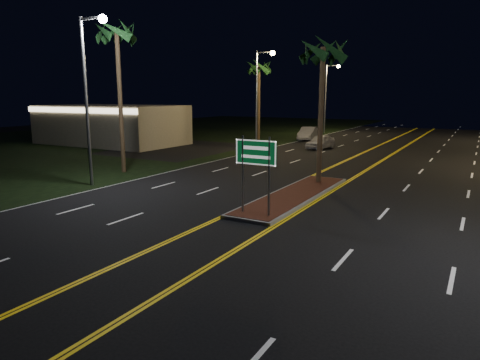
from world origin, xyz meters
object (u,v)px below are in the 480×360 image
Objects in this scene: commercial_building at (111,125)px; palm_left_far at (259,68)px; palm_left_near at (117,34)px; highway_sign at (256,160)px; streetlight_left_mid at (260,88)px; streetlight_left_near at (90,82)px; car_far at (308,132)px; streetlight_left_far at (328,91)px; median_island at (295,195)px; palm_median at (323,51)px; car_near at (320,140)px.

commercial_building is 16.47m from palm_left_far.
palm_left_far is (-0.30, 20.00, -0.93)m from palm_left_near.
highway_sign is at bearing -33.48° from commercial_building.
palm_left_near reaches higher than streetlight_left_mid.
car_far is at bearing 87.87° from streetlight_left_near.
streetlight_left_mid reaches higher than car_far.
median_island is at bearing -74.00° from streetlight_left_far.
streetlight_left_far reaches higher than highway_sign.
palm_left_near is (-1.89, -36.00, 3.02)m from streetlight_left_far.
palm_left_near reaches higher than streetlight_left_far.
car_far reaches higher than median_island.
palm_left_near is (-1.89, -16.00, 3.02)m from streetlight_left_mid.
palm_median is 21.69m from palm_left_far.
streetlight_left_far is (-10.61, 41.20, 3.25)m from highway_sign.
palm_left_near reaches higher than streetlight_left_near.
median_island is 1.16× the size of palm_left_far.
palm_left_near reaches higher than highway_sign.
streetlight_left_far is at bearing 90.00° from streetlight_left_mid.
streetlight_left_near is 30.33m from car_far.
highway_sign is 0.36× the size of streetlight_left_far.
palm_left_near is 27.24m from car_far.
palm_left_near is (13.50, -11.99, 6.68)m from commercial_building.
streetlight_left_near is 1.02× the size of palm_left_far.
streetlight_left_mid is 20.00m from streetlight_left_far.
median_island is 1.14× the size of streetlight_left_near.
streetlight_left_near is at bearing -90.00° from streetlight_left_far.
streetlight_left_far is (0.00, 40.00, 0.00)m from streetlight_left_near.
palm_left_near is 1.11× the size of palm_left_far.
streetlight_left_far is at bearing 90.00° from streetlight_left_near.
palm_left_far is (13.20, 8.01, 5.74)m from commercial_building.
streetlight_left_near is (-10.61, -3.00, 5.57)m from median_island.
palm_left_near reaches higher than commercial_building.
commercial_building is at bearing -148.75° from palm_left_far.
streetlight_left_far reaches higher than palm_left_far.
commercial_building is 19.25m from palm_left_near.
car_near is at bearing 77.32° from streetlight_left_near.
streetlight_left_near is at bearing -100.45° from car_far.
streetlight_left_near is (-10.61, 1.20, 3.25)m from highway_sign.
streetlight_left_near is at bearing -46.10° from commercial_building.
highway_sign is 32.58m from car_far.
streetlight_left_far is (-10.61, 37.00, 5.57)m from median_island.
car_near is 8.28m from car_far.
streetlight_left_far is (0.00, 20.00, 0.00)m from streetlight_left_mid.
streetlight_left_mid reaches higher than palm_left_far.
streetlight_left_near is at bearing 173.53° from highway_sign.
highway_sign is 0.21× the size of commercial_building.
streetlight_left_far is at bearing 57.35° from commercial_building.
streetlight_left_near reaches higher than palm_median.
car_far is at bearing 40.18° from commercial_building.
highway_sign reaches higher than car_far.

